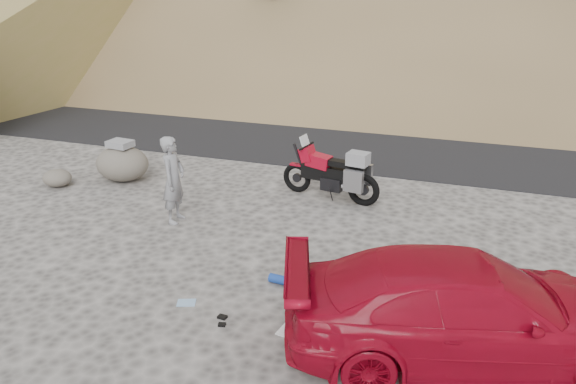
% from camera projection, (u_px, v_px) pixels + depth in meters
% --- Properties ---
extents(ground, '(140.00, 140.00, 0.00)m').
position_uv_depth(ground, '(213.00, 257.00, 10.63)').
color(ground, '#474442').
rests_on(ground, ground).
extents(road, '(120.00, 7.00, 0.05)m').
position_uv_depth(road, '(333.00, 135.00, 18.55)').
color(road, black).
rests_on(road, ground).
extents(motorcycle, '(2.48, 0.96, 1.48)m').
position_uv_depth(motorcycle, '(334.00, 174.00, 13.12)').
color(motorcycle, black).
rests_on(motorcycle, ground).
extents(man, '(0.51, 0.72, 1.89)m').
position_uv_depth(man, '(177.00, 220.00, 12.19)').
color(man, gray).
rests_on(man, ground).
extents(red_car, '(5.42, 3.49, 1.46)m').
position_uv_depth(red_car, '(461.00, 352.00, 7.97)').
color(red_car, maroon).
rests_on(red_car, ground).
extents(boulder, '(1.68, 1.55, 1.07)m').
position_uv_depth(boulder, '(122.00, 163.00, 14.41)').
color(boulder, '#57534A').
rests_on(boulder, ground).
extents(small_rock, '(0.86, 0.81, 0.43)m').
position_uv_depth(small_rock, '(57.00, 178.00, 14.08)').
color(small_rock, '#57534A').
rests_on(small_rock, ground).
extents(gear_white_cloth, '(0.52, 0.47, 0.02)m').
position_uv_depth(gear_white_cloth, '(295.00, 331.00, 8.42)').
color(gear_white_cloth, white).
rests_on(gear_white_cloth, ground).
extents(gear_blue_mat, '(0.41, 0.19, 0.16)m').
position_uv_depth(gear_blue_mat, '(280.00, 280.00, 9.69)').
color(gear_blue_mat, '#193C97').
rests_on(gear_blue_mat, ground).
extents(gear_bottle, '(0.08, 0.08, 0.21)m').
position_uv_depth(gear_bottle, '(364.00, 332.00, 8.23)').
color(gear_bottle, '#193C97').
rests_on(gear_bottle, ground).
extents(gear_funnel, '(0.18, 0.18, 0.19)m').
position_uv_depth(gear_funnel, '(323.00, 305.00, 8.92)').
color(gear_funnel, red).
rests_on(gear_funnel, ground).
extents(gear_glove_a, '(0.15, 0.11, 0.04)m').
position_uv_depth(gear_glove_a, '(222.00, 317.00, 8.75)').
color(gear_glove_a, black).
rests_on(gear_glove_a, ground).
extents(gear_glove_b, '(0.13, 0.11, 0.04)m').
position_uv_depth(gear_glove_b, '(222.00, 325.00, 8.56)').
color(gear_glove_b, black).
rests_on(gear_glove_b, ground).
extents(gear_blue_cloth, '(0.36, 0.31, 0.01)m').
position_uv_depth(gear_blue_cloth, '(186.00, 303.00, 9.15)').
color(gear_blue_cloth, '#85AACE').
rests_on(gear_blue_cloth, ground).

